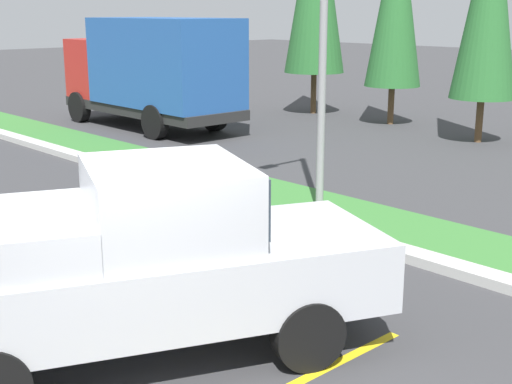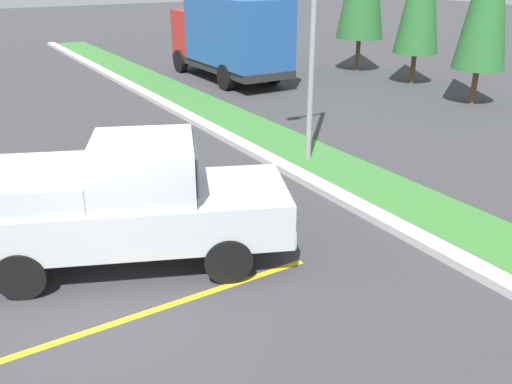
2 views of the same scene
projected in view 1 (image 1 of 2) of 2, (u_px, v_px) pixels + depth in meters
ground_plane at (135, 379)px, 7.16m from camera, size 120.00×120.00×0.00m
parking_line_near at (74, 311)px, 8.77m from camera, size 0.12×4.80×0.01m
curb_strip at (421, 258)px, 10.43m from camera, size 56.00×0.40×0.15m
grass_median at (461, 244)px, 11.16m from camera, size 56.00×1.80×0.06m
pickup_truck_main at (146, 264)px, 7.42m from camera, size 3.81×5.54×2.10m
cargo_truck_distant at (152, 69)px, 21.86m from camera, size 6.82×2.54×3.40m
traffic_cone at (16, 258)px, 9.79m from camera, size 0.36×0.36×0.60m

